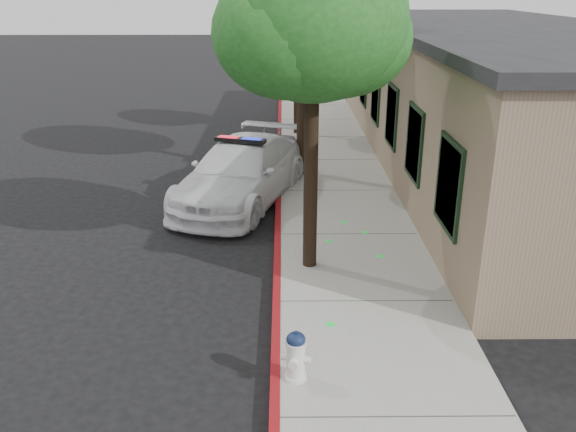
% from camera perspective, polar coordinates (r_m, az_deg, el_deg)
% --- Properties ---
extents(ground, '(120.00, 120.00, 0.00)m').
position_cam_1_polar(ground, '(10.63, -1.43, -8.85)').
color(ground, black).
rests_on(ground, ground).
extents(sidewalk, '(3.20, 60.00, 0.15)m').
position_cam_1_polar(sidewalk, '(13.35, 5.64, -2.00)').
color(sidewalk, gray).
rests_on(sidewalk, ground).
extents(red_curb, '(0.14, 60.00, 0.16)m').
position_cam_1_polar(red_curb, '(13.27, -0.99, -2.02)').
color(red_curb, maroon).
rests_on(red_curb, ground).
extents(clapboard_building, '(7.30, 20.89, 4.24)m').
position_cam_1_polar(clapboard_building, '(19.58, 19.27, 10.73)').
color(clapboard_building, '#887059').
rests_on(clapboard_building, ground).
extents(police_car, '(3.82, 5.88, 1.71)m').
position_cam_1_polar(police_car, '(15.49, -4.50, 4.21)').
color(police_car, white).
rests_on(police_car, ground).
extents(fire_hydrant, '(0.44, 0.38, 0.76)m').
position_cam_1_polar(fire_hydrant, '(8.49, 0.74, -13.19)').
color(fire_hydrant, white).
rests_on(fire_hydrant, sidewalk).
extents(street_tree_near, '(3.49, 3.28, 6.00)m').
position_cam_1_polar(street_tree_near, '(10.68, 2.45, 17.48)').
color(street_tree_near, black).
rests_on(street_tree_near, sidewalk).
extents(street_tree_far, '(2.81, 2.73, 5.11)m').
position_cam_1_polar(street_tree_far, '(21.86, 0.99, 17.80)').
color(street_tree_far, black).
rests_on(street_tree_far, sidewalk).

